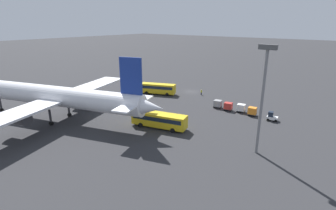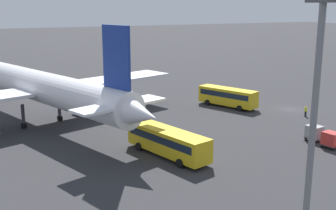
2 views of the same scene
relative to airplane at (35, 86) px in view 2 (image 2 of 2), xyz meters
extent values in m
plane|color=#2D2D30|center=(-10.91, -40.57, -5.75)|extent=(600.00, 600.00, 0.00)
cylinder|color=silver|center=(0.68, 0.21, 0.11)|extent=(45.69, 18.30, 4.51)
cone|color=silver|center=(-22.78, -7.20, 0.11)|extent=(6.81, 5.63, 4.06)
cube|color=silver|center=(2.36, -12.83, -0.46)|extent=(12.20, 22.21, 0.44)
cube|color=navy|center=(-19.27, -6.09, 5.97)|extent=(4.54, 1.74, 7.21)
cube|color=silver|center=(-19.72, -6.23, 0.56)|extent=(6.63, 12.15, 0.28)
cylinder|color=#38383D|center=(2.72, -9.35, -1.91)|extent=(6.07, 4.04, 2.48)
cylinder|color=#38383D|center=(-2.42, 2.31, -3.95)|extent=(0.50, 0.50, 3.61)
cylinder|color=black|center=(-2.42, 2.31, -5.30)|extent=(1.01, 0.75, 0.90)
cylinder|color=#38383D|center=(-0.66, -3.28, -3.95)|extent=(0.50, 0.50, 3.61)
cylinder|color=black|center=(-0.66, -3.28, -5.30)|extent=(1.01, 0.75, 0.90)
cube|color=gold|center=(-4.40, -31.89, -3.88)|extent=(11.09, 6.47, 2.84)
cube|color=#192333|center=(-4.40, -31.89, -3.39)|extent=(10.29, 6.19, 0.91)
cylinder|color=black|center=(-1.79, -29.35, -5.25)|extent=(1.04, 0.64, 1.00)
cylinder|color=black|center=(-0.75, -31.98, -5.25)|extent=(1.04, 0.64, 1.00)
cylinder|color=black|center=(-8.05, -31.79, -5.25)|extent=(1.04, 0.64, 1.00)
cylinder|color=black|center=(-7.02, -34.43, -5.25)|extent=(1.04, 0.64, 1.00)
cube|color=gold|center=(-21.94, -11.24, -3.93)|extent=(12.37, 5.70, 2.75)
cube|color=#192333|center=(-21.94, -11.24, -3.45)|extent=(11.45, 5.51, 0.88)
cylinder|color=black|center=(-18.68, -8.89, -5.25)|extent=(1.04, 0.53, 1.00)
cylinder|color=black|center=(-17.96, -11.77, -5.25)|extent=(1.04, 0.53, 1.00)
cylinder|color=black|center=(-25.92, -10.71, -5.25)|extent=(1.04, 0.53, 1.00)
cylinder|color=black|center=(-25.20, -13.59, -5.25)|extent=(1.04, 0.53, 1.00)
cylinder|color=#1E1E2D|center=(-15.64, -39.29, -5.33)|extent=(0.32, 0.32, 0.85)
cylinder|color=yellow|center=(-15.64, -39.29, -4.58)|extent=(0.38, 0.38, 0.65)
sphere|color=tan|center=(-15.64, -39.29, -4.13)|extent=(0.24, 0.24, 0.24)
cube|color=#38383D|center=(-28.67, -30.70, -5.34)|extent=(2.21, 1.94, 0.10)
cube|color=#B72D28|center=(-28.67, -30.70, -4.49)|extent=(2.10, 1.85, 1.60)
cylinder|color=black|center=(-28.01, -29.96, -5.57)|extent=(0.37, 0.17, 0.36)
cylinder|color=black|center=(-27.83, -31.23, -5.57)|extent=(0.37, 0.17, 0.36)
cylinder|color=black|center=(-29.52, -30.18, -5.57)|extent=(0.37, 0.17, 0.36)
cube|color=#38383D|center=(-25.55, -31.04, -5.34)|extent=(2.21, 1.94, 0.10)
cube|color=gray|center=(-25.55, -31.04, -4.49)|extent=(2.10, 1.85, 1.60)
cylinder|color=black|center=(-24.88, -30.30, -5.57)|extent=(0.37, 0.17, 0.36)
cylinder|color=black|center=(-24.71, -31.57, -5.57)|extent=(0.37, 0.17, 0.36)
cylinder|color=black|center=(-26.39, -30.51, -5.57)|extent=(0.37, 0.17, 0.36)
cylinder|color=black|center=(-26.21, -31.78, -5.57)|extent=(0.37, 0.17, 0.36)
cylinder|color=slate|center=(-42.45, -12.93, 3.06)|extent=(0.50, 0.50, 17.61)
camera|label=1|loc=(-55.38, 28.79, 16.06)|focal=28.00mm
camera|label=2|loc=(-64.23, 10.02, 11.66)|focal=45.00mm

